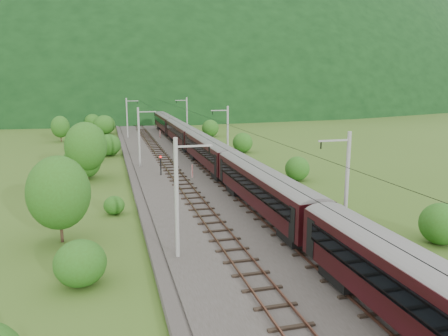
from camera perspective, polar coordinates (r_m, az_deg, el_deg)
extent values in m
plane|color=#38541A|center=(31.50, 5.38, -10.75)|extent=(600.00, 600.00, 0.00)
cube|color=#38332D|center=(40.43, 0.41, -5.42)|extent=(14.00, 220.00, 0.30)
cube|color=brown|center=(39.64, -3.95, -5.27)|extent=(0.08, 220.00, 0.15)
cube|color=brown|center=(39.93, -1.93, -5.13)|extent=(0.08, 220.00, 0.15)
cube|color=black|center=(39.82, -2.93, -5.39)|extent=(2.40, 220.00, 0.12)
cube|color=brown|center=(40.80, 2.70, -4.77)|extent=(0.08, 220.00, 0.15)
cube|color=brown|center=(41.24, 4.60, -4.62)|extent=(0.08, 220.00, 0.15)
cube|color=black|center=(41.05, 3.65, -4.88)|extent=(2.40, 220.00, 0.12)
cylinder|color=gray|center=(28.61, -6.21, -3.97)|extent=(0.28, 0.28, 8.00)
cube|color=gray|center=(28.11, -3.94, 2.88)|extent=(2.40, 0.12, 0.12)
cylinder|color=black|center=(28.37, -1.94, 2.36)|extent=(0.10, 0.10, 0.50)
cylinder|color=gray|center=(59.90, -11.04, 3.96)|extent=(0.28, 0.28, 8.00)
cube|color=gray|center=(59.67, -10.01, 7.25)|extent=(2.40, 0.12, 0.12)
cylinder|color=black|center=(59.79, -9.04, 7.00)|extent=(0.10, 0.10, 0.50)
cylinder|color=gray|center=(91.68, -12.55, 6.42)|extent=(0.28, 0.28, 8.00)
cube|color=gray|center=(91.53, -11.89, 8.57)|extent=(2.40, 0.12, 0.12)
cylinder|color=black|center=(91.61, -11.25, 8.41)|extent=(0.10, 0.10, 0.50)
cylinder|color=gray|center=(123.58, -13.29, 7.61)|extent=(0.28, 0.28, 8.00)
cube|color=gray|center=(123.46, -12.80, 9.21)|extent=(2.40, 0.12, 0.12)
cylinder|color=black|center=(123.52, -12.32, 9.09)|extent=(0.10, 0.10, 0.50)
cylinder|color=gray|center=(155.52, -13.73, 8.31)|extent=(0.28, 0.28, 8.00)
cube|color=gray|center=(155.43, -13.34, 9.58)|extent=(2.40, 0.12, 0.12)
cylinder|color=black|center=(155.47, -12.96, 9.49)|extent=(0.10, 0.10, 0.50)
cylinder|color=gray|center=(32.80, 15.73, -2.34)|extent=(0.28, 0.28, 8.00)
cube|color=gray|center=(31.59, 14.18, 3.50)|extent=(2.40, 0.12, 0.12)
cylinder|color=black|center=(31.16, 12.55, 2.91)|extent=(0.10, 0.10, 0.50)
cylinder|color=gray|center=(62.01, 0.49, 4.41)|extent=(0.28, 0.28, 8.00)
cube|color=gray|center=(61.38, -0.59, 7.53)|extent=(2.40, 0.12, 0.12)
cylinder|color=black|center=(61.16, -1.51, 7.23)|extent=(0.10, 0.10, 0.50)
cylinder|color=gray|center=(93.08, -4.86, 6.72)|extent=(0.28, 0.28, 8.00)
cube|color=gray|center=(92.66, -5.63, 8.79)|extent=(2.40, 0.12, 0.12)
cylinder|color=black|center=(92.51, -6.25, 8.59)|extent=(0.10, 0.10, 0.50)
cylinder|color=gray|center=(124.62, -7.53, 7.84)|extent=(0.28, 0.28, 8.00)
cube|color=gray|center=(124.30, -8.13, 9.39)|extent=(2.40, 0.12, 0.12)
cylinder|color=black|center=(124.19, -8.59, 9.23)|extent=(0.10, 0.10, 0.50)
cylinder|color=gray|center=(156.34, -9.13, 8.50)|extent=(0.28, 0.28, 8.00)
cube|color=gray|center=(156.09, -9.62, 9.73)|extent=(2.40, 0.12, 0.12)
cylinder|color=black|center=(156.00, -9.98, 9.61)|extent=(0.10, 0.10, 0.50)
cylinder|color=black|center=(38.42, -3.04, 4.28)|extent=(0.03, 198.00, 0.03)
cylinder|color=black|center=(39.69, 3.77, 4.50)|extent=(0.03, 198.00, 0.03)
ellipsoid|color=black|center=(287.71, -13.21, 8.76)|extent=(504.00, 360.00, 244.00)
cube|color=black|center=(20.68, 26.33, -15.94)|extent=(2.65, 20.12, 2.74)
cylinder|color=slate|center=(20.17, 26.64, -12.80)|extent=(2.65, 20.02, 2.65)
cube|color=black|center=(19.73, 23.36, -15.96)|extent=(0.05, 17.70, 1.05)
cube|color=black|center=(26.51, 15.70, -13.26)|extent=(2.01, 2.93, 0.82)
cube|color=black|center=(37.70, 5.16, -2.59)|extent=(2.65, 20.12, 2.74)
cylinder|color=slate|center=(37.42, 5.19, -0.76)|extent=(2.65, 20.02, 2.65)
cube|color=black|center=(37.19, 3.22, -2.24)|extent=(0.05, 17.70, 1.05)
cube|color=black|center=(38.10, 7.07, -1.97)|extent=(0.05, 17.70, 1.05)
cube|color=black|center=(32.00, 9.51, -8.62)|extent=(2.01, 2.93, 0.82)
cube|color=black|center=(44.60, 1.99, -2.71)|extent=(2.01, 2.93, 0.82)
cube|color=black|center=(57.28, -2.05, 2.27)|extent=(2.65, 20.12, 2.74)
cylinder|color=slate|center=(57.09, -2.06, 3.50)|extent=(2.65, 20.02, 2.65)
cube|color=black|center=(56.94, -3.37, 2.54)|extent=(0.05, 17.70, 1.05)
cube|color=black|center=(57.54, -0.74, 2.65)|extent=(0.05, 17.70, 1.05)
cube|color=black|center=(50.89, -0.23, -0.93)|extent=(2.01, 2.93, 0.82)
cube|color=black|center=(64.35, -3.46, 1.66)|extent=(2.01, 2.93, 0.82)
cube|color=black|center=(77.49, -5.56, 4.62)|extent=(2.65, 20.12, 2.74)
cylinder|color=slate|center=(77.36, -5.57, 5.53)|extent=(2.65, 20.02, 2.65)
cube|color=black|center=(77.25, -6.55, 4.83)|extent=(0.05, 17.70, 1.05)
cube|color=black|center=(77.69, -4.58, 4.90)|extent=(0.05, 17.70, 1.05)
cube|color=black|center=(70.86, -4.57, 2.55)|extent=(2.01, 2.93, 0.82)
cube|color=black|center=(84.61, -6.34, 3.96)|extent=(2.01, 2.93, 0.82)
cube|color=black|center=(97.96, -7.62, 5.99)|extent=(2.65, 20.12, 2.74)
cylinder|color=slate|center=(97.85, -7.64, 6.71)|extent=(2.65, 20.02, 2.65)
cube|color=black|center=(97.76, -8.41, 6.15)|extent=(0.05, 17.70, 1.05)
cube|color=black|center=(98.11, -6.84, 6.21)|extent=(0.05, 17.70, 1.05)
cube|color=black|center=(91.21, -6.99, 4.48)|extent=(2.01, 2.93, 0.82)
cube|color=black|center=(105.08, -8.11, 5.36)|extent=(2.01, 2.93, 0.82)
cube|color=#14499E|center=(126.70, -9.38, 7.15)|extent=(2.65, 16.46, 2.74)
cylinder|color=slate|center=(126.62, -9.40, 7.71)|extent=(2.65, 16.38, 2.65)
cube|color=black|center=(126.55, -10.00, 7.27)|extent=(0.05, 14.48, 1.05)
cube|color=black|center=(126.82, -8.78, 7.32)|extent=(0.05, 14.48, 1.05)
cube|color=black|center=(121.13, -9.07, 6.12)|extent=(2.01, 2.93, 0.82)
cube|color=black|center=(132.55, -9.62, 6.55)|extent=(2.01, 2.93, 0.82)
cube|color=yellow|center=(134.69, -9.74, 7.30)|extent=(2.70, 0.50, 2.47)
cube|color=yellow|center=(118.75, -8.98, 6.80)|extent=(2.70, 0.50, 2.47)
cube|color=black|center=(129.56, -9.55, 8.07)|extent=(0.08, 1.60, 0.82)
cylinder|color=red|center=(52.73, -4.16, -0.39)|extent=(0.17, 0.17, 1.59)
cylinder|color=red|center=(89.98, -8.35, 4.41)|extent=(0.16, 0.16, 1.54)
cylinder|color=black|center=(54.44, -8.26, 0.23)|extent=(0.16, 0.16, 2.22)
sphere|color=red|center=(54.23, -8.30, 1.44)|extent=(0.27, 0.27, 0.27)
ellipsoid|color=#285115|center=(27.37, -18.27, -11.72)|extent=(3.05, 3.05, 2.74)
ellipsoid|color=#285115|center=(40.46, -14.16, -4.74)|extent=(1.87, 1.87, 1.68)
ellipsoid|color=#285115|center=(55.85, -18.08, 0.74)|extent=(4.58, 4.58, 4.12)
ellipsoid|color=#285115|center=(71.77, -14.83, 2.92)|extent=(3.85, 3.85, 3.46)
ellipsoid|color=#285115|center=(84.27, -16.72, 4.08)|extent=(4.01, 4.01, 3.61)
ellipsoid|color=#285115|center=(100.91, -15.35, 5.47)|extent=(4.71, 4.71, 4.24)
ellipsoid|color=#285115|center=(115.50, -16.79, 5.91)|extent=(3.87, 3.87, 3.48)
cylinder|color=black|center=(34.60, -20.55, -6.29)|extent=(0.24, 0.24, 3.55)
ellipsoid|color=#285115|center=(34.06, -20.79, -3.03)|extent=(4.56, 4.56, 5.47)
cylinder|color=black|center=(54.79, -17.47, 0.42)|extent=(0.24, 0.24, 3.82)
ellipsoid|color=#285115|center=(54.44, -17.61, 2.68)|extent=(4.92, 4.92, 5.90)
cylinder|color=black|center=(67.71, -16.78, 1.98)|extent=(0.24, 0.24, 2.65)
ellipsoid|color=#285115|center=(67.49, -16.85, 3.25)|extent=(3.41, 3.41, 4.09)
cylinder|color=black|center=(91.19, -20.53, 4.09)|extent=(0.24, 0.24, 2.75)
ellipsoid|color=#285115|center=(91.02, -20.60, 5.07)|extent=(3.53, 3.53, 4.24)
ellipsoid|color=#285115|center=(35.90, 26.46, -6.78)|extent=(3.08, 3.08, 2.78)
ellipsoid|color=#285115|center=(52.93, 9.54, -0.23)|extent=(2.93, 2.93, 2.64)
ellipsoid|color=#285115|center=(72.65, 2.45, 3.20)|extent=(3.32, 3.32, 2.98)
ellipsoid|color=#285115|center=(93.34, -1.80, 5.11)|extent=(3.59, 3.59, 3.23)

